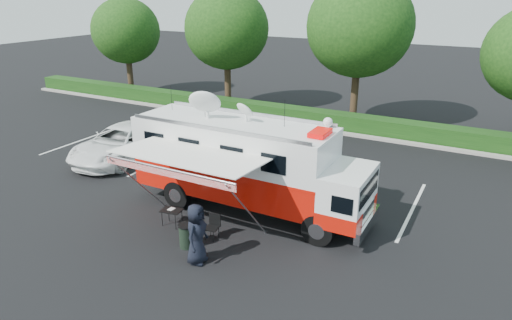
{
  "coord_description": "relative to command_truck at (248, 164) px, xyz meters",
  "views": [
    {
      "loc": [
        7.7,
        -13.71,
        8.03
      ],
      "look_at": [
        0.0,
        0.5,
        1.9
      ],
      "focal_mm": 32.0,
      "sensor_mm": 36.0,
      "label": 1
    }
  ],
  "objects": [
    {
      "name": "ground_plane",
      "position": [
        0.08,
        0.0,
        -1.88
      ],
      "size": [
        120.0,
        120.0,
        0.0
      ],
      "primitive_type": "plane",
      "color": "black",
      "rests_on": "ground"
    },
    {
      "name": "back_border",
      "position": [
        1.22,
        12.9,
        3.13
      ],
      "size": [
        60.0,
        6.14,
        8.87
      ],
      "color": "#9E998E",
      "rests_on": "ground_plane"
    },
    {
      "name": "stall_lines",
      "position": [
        -0.42,
        3.0,
        -1.87
      ],
      "size": [
        24.12,
        5.5,
        0.01
      ],
      "color": "silver",
      "rests_on": "ground_plane"
    },
    {
      "name": "command_truck",
      "position": [
        0.0,
        0.0,
        0.0
      ],
      "size": [
        9.13,
        2.51,
        4.39
      ],
      "color": "black",
      "rests_on": "ground_plane"
    },
    {
      "name": "awning",
      "position": [
        -0.82,
        -2.61,
        0.94
      ],
      "size": [
        4.98,
        2.58,
        3.01
      ],
      "color": "white",
      "rests_on": "ground_plane"
    },
    {
      "name": "white_suv",
      "position": [
        -8.32,
        1.96,
        -1.88
      ],
      "size": [
        3.28,
        6.1,
        1.63
      ],
      "primitive_type": "imported",
      "rotation": [
        0.0,
        0.0,
        0.1
      ],
      "color": "white",
      "rests_on": "ground_plane"
    },
    {
      "name": "person",
      "position": [
        0.37,
        -3.85,
        -1.88
      ],
      "size": [
        0.77,
        1.05,
        1.97
      ],
      "primitive_type": "imported",
      "rotation": [
        0.0,
        0.0,
        1.73
      ],
      "color": "black",
      "rests_on": "ground_plane"
    },
    {
      "name": "folding_table",
      "position": [
        -1.79,
        -2.37,
        -1.3
      ],
      "size": [
        0.8,
        0.63,
        0.62
      ],
      "color": "black",
      "rests_on": "ground_plane"
    },
    {
      "name": "folding_chair",
      "position": [
        -0.0,
        -2.39,
        -1.36
      ],
      "size": [
        0.48,
        0.51,
        0.88
      ],
      "color": "black",
      "rests_on": "ground_plane"
    },
    {
      "name": "trash_bin",
      "position": [
        -0.45,
        -3.28,
        -1.47
      ],
      "size": [
        0.54,
        0.54,
        0.82
      ],
      "color": "black",
      "rests_on": "ground_plane"
    }
  ]
}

